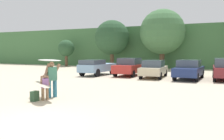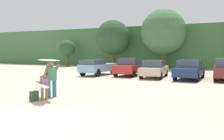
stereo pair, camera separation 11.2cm
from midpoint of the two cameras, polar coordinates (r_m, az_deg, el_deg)
The scene contains 14 objects.
ground_plane at distance 8.07m, azimuth -17.05°, elevation -11.75°, with size 120.00×120.00×0.00m, color beige.
hillside_ridge at distance 39.16m, azimuth 17.44°, elevation 5.04°, with size 108.00×12.00×5.74m, color #427042.
tree_left at distance 37.61m, azimuth -10.61°, elevation 4.93°, with size 2.44×2.44×3.95m.
tree_far_left at distance 33.83m, azimuth -0.09°, elevation 7.49°, with size 4.68×4.68×6.46m.
tree_center_right at distance 32.17m, azimuth 11.44°, elevation 8.61°, with size 5.68×5.68×7.54m.
parked_car_sky_blue at distance 23.01m, azimuth -3.69°, elevation 0.75°, with size 1.94×4.37×1.47m.
parked_car_red at distance 22.62m, azimuth 3.86°, elevation 0.77°, with size 1.95×4.22×1.62m.
parked_car_champagne at distance 21.21m, azimuth 9.46°, elevation 0.29°, with size 2.07×4.52×1.49m.
parked_car_navy at distance 20.62m, azimuth 17.21°, elevation 0.15°, with size 1.94×4.68×1.55m.
person_adult at distance 12.22m, azimuth -13.97°, elevation -1.64°, with size 0.56×0.82×1.72m.
person_child at distance 11.61m, azimuth -15.48°, elevation -3.50°, with size 0.33×0.46×1.18m.
surfboard_white at distance 12.13m, azimuth -14.60°, elevation 2.21°, with size 2.05×1.27×0.09m.
surfboard_cream at distance 11.71m, azimuth -16.00°, elevation -3.22°, with size 2.12×2.08×0.23m.
backpack_dropped at distance 11.59m, azimuth -17.67°, elevation -5.76°, with size 0.24×0.34×0.45m.
Camera 1 is at (5.19, -5.76, 2.20)m, focal length 39.65 mm.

